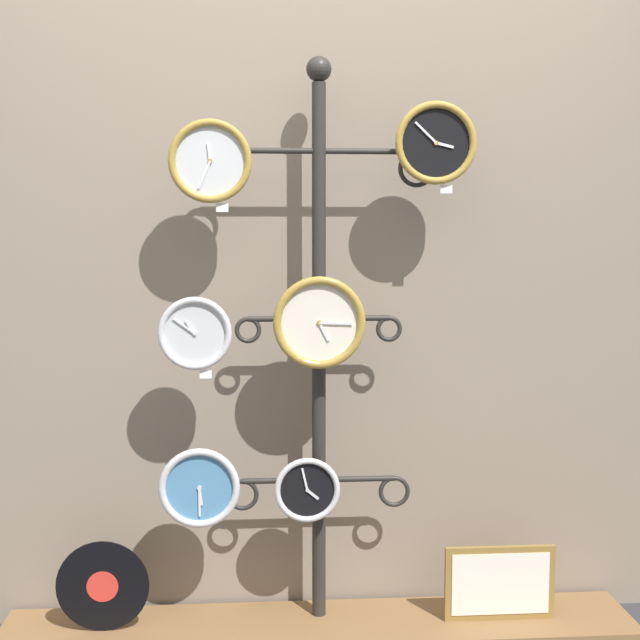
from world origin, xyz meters
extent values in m
cube|color=gray|center=(0.00, 0.57, 1.40)|extent=(4.40, 0.04, 2.80)
cube|color=brown|center=(0.00, 0.35, 0.03)|extent=(2.20, 0.36, 0.06)
cylinder|color=#282623|center=(0.00, 0.41, 0.01)|extent=(0.43, 0.43, 0.02)
cylinder|color=#282623|center=(0.00, 0.41, 0.97)|extent=(0.05, 0.05, 1.89)
sphere|color=#282623|center=(0.00, 0.41, 1.95)|extent=(0.09, 0.09, 0.09)
cylinder|color=#282623|center=(-0.17, 0.41, 1.68)|extent=(0.33, 0.02, 0.02)
torus|color=#282623|center=(-0.33, 0.41, 1.63)|extent=(0.13, 0.02, 0.13)
cylinder|color=#282623|center=(0.17, 0.41, 1.68)|extent=(0.33, 0.02, 0.02)
torus|color=#282623|center=(0.33, 0.41, 1.63)|extent=(0.13, 0.02, 0.13)
cylinder|color=#282623|center=(-0.12, 0.41, 1.12)|extent=(0.24, 0.02, 0.02)
torus|color=#282623|center=(-0.24, 0.41, 1.08)|extent=(0.09, 0.02, 0.09)
cylinder|color=#282623|center=(0.12, 0.41, 1.12)|extent=(0.24, 0.02, 0.02)
torus|color=#282623|center=(0.24, 0.41, 1.08)|extent=(0.09, 0.02, 0.09)
cylinder|color=#282623|center=(-0.13, 0.41, 0.55)|extent=(0.27, 0.02, 0.02)
torus|color=#282623|center=(-0.27, 0.41, 0.50)|extent=(0.11, 0.02, 0.11)
cylinder|color=#282623|center=(0.13, 0.41, 0.55)|extent=(0.27, 0.02, 0.02)
torus|color=#282623|center=(0.27, 0.41, 0.50)|extent=(0.11, 0.02, 0.11)
cylinder|color=silver|center=(-0.36, 0.33, 1.64)|extent=(0.25, 0.02, 0.25)
torus|color=#A58438|center=(-0.36, 0.32, 1.64)|extent=(0.27, 0.02, 0.27)
cylinder|color=#A58438|center=(-0.36, 0.32, 1.64)|extent=(0.01, 0.01, 0.01)
cube|color=silver|center=(-0.36, 0.32, 1.67)|extent=(0.01, 0.00, 0.06)
cube|color=silver|center=(-0.38, 0.32, 1.60)|extent=(0.05, 0.00, 0.09)
cylinder|color=black|center=(0.38, 0.34, 1.70)|extent=(0.25, 0.02, 0.25)
torus|color=#A58438|center=(0.38, 0.32, 1.70)|extent=(0.27, 0.02, 0.27)
cylinder|color=#A58438|center=(0.38, 0.32, 1.70)|extent=(0.01, 0.01, 0.01)
cube|color=silver|center=(0.41, 0.32, 1.70)|extent=(0.06, 0.00, 0.02)
cube|color=silver|center=(0.35, 0.32, 1.74)|extent=(0.08, 0.00, 0.07)
cylinder|color=silver|center=(-0.42, 0.31, 1.08)|extent=(0.22, 0.02, 0.22)
torus|color=silver|center=(-0.42, 0.29, 1.08)|extent=(0.24, 0.02, 0.24)
cylinder|color=silver|center=(-0.42, 0.29, 1.08)|extent=(0.01, 0.01, 0.01)
cube|color=silver|center=(-0.43, 0.29, 1.10)|extent=(0.04, 0.00, 0.05)
cube|color=silver|center=(-0.45, 0.29, 1.11)|extent=(0.07, 0.00, 0.06)
cylinder|color=silver|center=(-0.01, 0.32, 1.11)|extent=(0.28, 0.02, 0.28)
torus|color=#A58438|center=(-0.01, 0.31, 1.11)|extent=(0.31, 0.03, 0.31)
cylinder|color=#A58438|center=(-0.01, 0.31, 1.11)|extent=(0.02, 0.01, 0.02)
cube|color=silver|center=(0.01, 0.31, 1.08)|extent=(0.04, 0.00, 0.06)
cube|color=silver|center=(0.05, 0.31, 1.11)|extent=(0.11, 0.00, 0.01)
cylinder|color=#4C84B2|center=(-0.41, 0.31, 0.56)|extent=(0.25, 0.02, 0.25)
torus|color=silver|center=(-0.41, 0.29, 0.56)|extent=(0.27, 0.02, 0.27)
cylinder|color=silver|center=(-0.41, 0.29, 0.56)|extent=(0.01, 0.01, 0.01)
cube|color=silver|center=(-0.40, 0.29, 0.53)|extent=(0.02, 0.00, 0.06)
cube|color=silver|center=(-0.41, 0.29, 0.51)|extent=(0.01, 0.00, 0.10)
cylinder|color=black|center=(-0.05, 0.32, 0.55)|extent=(0.20, 0.02, 0.20)
torus|color=silver|center=(-0.05, 0.30, 0.55)|extent=(0.22, 0.02, 0.22)
cylinder|color=silver|center=(-0.05, 0.30, 0.55)|extent=(0.01, 0.01, 0.01)
cube|color=silver|center=(-0.03, 0.30, 0.53)|extent=(0.04, 0.00, 0.04)
cube|color=silver|center=(-0.06, 0.30, 0.58)|extent=(0.02, 0.00, 0.08)
cylinder|color=black|center=(-0.74, 0.33, 0.22)|extent=(0.31, 0.01, 0.31)
cylinder|color=red|center=(-0.74, 0.33, 0.22)|extent=(0.11, 0.00, 0.11)
cube|color=olive|center=(0.63, 0.32, 0.19)|extent=(0.39, 0.02, 0.26)
cube|color=white|center=(0.63, 0.31, 0.19)|extent=(0.34, 0.00, 0.22)
cube|color=white|center=(-0.32, 0.32, 1.49)|extent=(0.04, 0.00, 0.03)
cube|color=white|center=(0.42, 0.33, 1.55)|extent=(0.04, 0.00, 0.03)
cube|color=white|center=(-0.38, 0.30, 0.95)|extent=(0.04, 0.00, 0.03)
camera|label=1|loc=(-0.22, -2.62, 1.42)|focal=50.00mm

